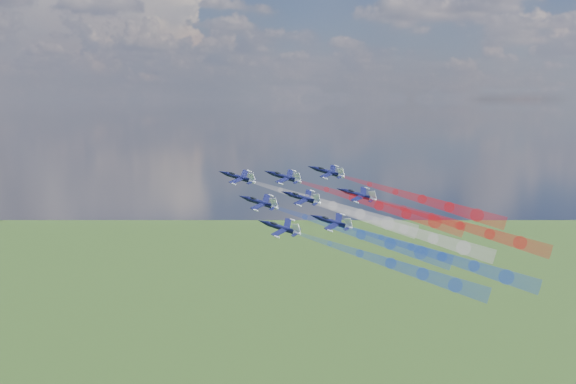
{
  "coord_description": "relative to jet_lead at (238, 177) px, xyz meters",
  "views": [
    {
      "loc": [
        -3.06,
        -170.32,
        173.51
      ],
      "look_at": [
        24.05,
        2.12,
        150.06
      ],
      "focal_mm": 43.12,
      "sensor_mm": 36.0,
      "label": 1
    }
  ],
  "objects": [
    {
      "name": "trail_lead",
      "position": [
        22.41,
        -13.04,
        -6.22
      ],
      "size": [
        38.66,
        25.6,
        14.72
      ],
      "primitive_type": null,
      "rotation": [
        0.25,
        -0.31,
        0.97
      ],
      "color": "white"
    },
    {
      "name": "trail_inner_left",
      "position": [
        26.73,
        -24.54,
        -11.3
      ],
      "size": [
        38.66,
        25.6,
        14.72
      ],
      "primitive_type": null,
      "rotation": [
        0.25,
        -0.31,
        0.97
      ],
      "color": "blue"
    },
    {
      "name": "trail_outer_right",
      "position": [
        47.17,
        -9.01,
        -5.64
      ],
      "size": [
        38.66,
        25.6,
        14.72
      ],
      "primitive_type": null,
      "rotation": [
        0.25,
        -0.31,
        0.97
      ],
      "color": "red"
    },
    {
      "name": "jet_center_third",
      "position": [
        15.21,
        -10.36,
        -4.34
      ],
      "size": [
        14.34,
        13.62,
        8.09
      ],
      "primitive_type": null,
      "rotation": [
        0.25,
        -0.31,
        0.97
      ],
      "color": "black"
    },
    {
      "name": "trail_rear_left",
      "position": [
        43.08,
        -34.19,
        -15.01
      ],
      "size": [
        38.66,
        25.6,
        14.72
      ],
      "primitive_type": null,
      "rotation": [
        0.25,
        -0.31,
        0.97
      ],
      "color": "blue"
    },
    {
      "name": "trail_outer_left",
      "position": [
        30.18,
        -36.96,
        -15.48
      ],
      "size": [
        38.66,
        25.6,
        14.72
      ],
      "primitive_type": null,
      "rotation": [
        0.25,
        -0.31,
        0.97
      ],
      "color": "blue"
    },
    {
      "name": "jet_inner_left",
      "position": [
        4.32,
        -11.5,
        -5.08
      ],
      "size": [
        14.34,
        13.62,
        8.09
      ],
      "primitive_type": null,
      "rotation": [
        0.25,
        -0.31,
        0.97
      ],
      "color": "black"
    },
    {
      "name": "trail_inner_right",
      "position": [
        34.67,
        -12.27,
        -6.42
      ],
      "size": [
        38.66,
        25.6,
        14.72
      ],
      "primitive_type": null,
      "rotation": [
        0.25,
        -0.31,
        0.97
      ],
      "color": "red"
    },
    {
      "name": "jet_outer_right",
      "position": [
        24.76,
        4.03,
        0.58
      ],
      "size": [
        14.34,
        13.62,
        8.09
      ],
      "primitive_type": null,
      "rotation": [
        0.25,
        -0.31,
        0.97
      ],
      "color": "black"
    },
    {
      "name": "jet_inner_right",
      "position": [
        12.26,
        0.77,
        -0.2
      ],
      "size": [
        14.34,
        13.62,
        8.09
      ],
      "primitive_type": null,
      "rotation": [
        0.25,
        -0.31,
        0.97
      ],
      "color": "black"
    },
    {
      "name": "jet_outer_left",
      "position": [
        7.77,
        -23.92,
        -9.26
      ],
      "size": [
        14.34,
        13.62,
        8.09
      ],
      "primitive_type": null,
      "rotation": [
        0.25,
        -0.31,
        0.97
      ],
      "color": "black"
    },
    {
      "name": "trail_rear_right",
      "position": [
        52.52,
        -21.68,
        -10.32
      ],
      "size": [
        38.66,
        25.6,
        14.72
      ],
      "primitive_type": null,
      "rotation": [
        0.25,
        -0.31,
        0.97
      ],
      "color": "red"
    },
    {
      "name": "trail_center_third",
      "position": [
        37.61,
        -23.4,
        -10.57
      ],
      "size": [
        38.66,
        25.6,
        14.72
      ],
      "primitive_type": null,
      "rotation": [
        0.25,
        -0.31,
        0.97
      ],
      "color": "white"
    },
    {
      "name": "jet_lead",
      "position": [
        0.0,
        0.0,
        0.0
      ],
      "size": [
        14.34,
        13.62,
        8.09
      ],
      "primitive_type": null,
      "rotation": [
        0.25,
        -0.31,
        0.97
      ],
      "color": "black"
    },
    {
      "name": "jet_rear_right",
      "position": [
        30.11,
        -8.64,
        -4.1
      ],
      "size": [
        14.34,
        13.62,
        8.09
      ],
      "primitive_type": null,
      "rotation": [
        0.25,
        -0.31,
        0.97
      ],
      "color": "black"
    },
    {
      "name": "jet_rear_left",
      "position": [
        20.67,
        -21.15,
        -8.79
      ],
      "size": [
        14.34,
        13.62,
        8.09
      ],
      "primitive_type": null,
      "rotation": [
        0.25,
        -0.31,
        0.97
      ],
      "color": "black"
    }
  ]
}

